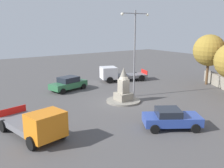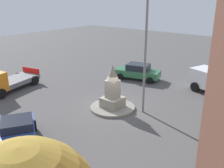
# 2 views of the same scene
# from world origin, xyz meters

# --- Properties ---
(ground_plane) EXTENTS (80.00, 80.00, 0.00)m
(ground_plane) POSITION_xyz_m (0.00, 0.00, 0.00)
(ground_plane) COLOR #4F4C4C
(traffic_island) EXTENTS (3.28, 3.28, 0.17)m
(traffic_island) POSITION_xyz_m (0.00, 0.00, 0.09)
(traffic_island) COLOR gray
(traffic_island) RESTS_ON ground
(monument) EXTENTS (1.40, 1.40, 3.16)m
(monument) POSITION_xyz_m (0.00, 0.00, 1.46)
(monument) COLOR gray
(monument) RESTS_ON traffic_island
(streetlamp) EXTENTS (3.44, 0.28, 8.63)m
(streetlamp) POSITION_xyz_m (-2.04, -0.93, 5.20)
(streetlamp) COLOR slate
(streetlamp) RESTS_ON ground
(car_blue_approaching) EXTENTS (4.37, 3.65, 1.43)m
(car_blue_approaching) POSITION_xyz_m (1.03, 7.01, 0.73)
(car_blue_approaching) COLOR #2D479E
(car_blue_approaching) RESTS_ON ground
(car_green_far_side) EXTENTS (4.61, 2.84, 1.55)m
(car_green_far_side) POSITION_xyz_m (2.49, -7.02, 0.80)
(car_green_far_side) COLOR #2D6B42
(car_green_far_side) RESTS_ON ground
(truck_white_near_island) EXTENTS (6.38, 3.78, 1.94)m
(truck_white_near_island) POSITION_xyz_m (-4.85, -7.82, 0.94)
(truck_white_near_island) COLOR silver
(truck_white_near_island) RESTS_ON ground
(truck_orange_parked_right) EXTENTS (3.40, 5.66, 2.02)m
(truck_orange_parked_right) POSITION_xyz_m (9.44, 3.33, 0.95)
(truck_orange_parked_right) COLOR orange
(truck_orange_parked_right) RESTS_ON ground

